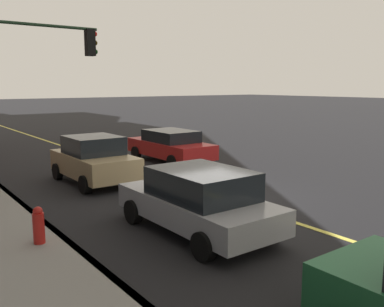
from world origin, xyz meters
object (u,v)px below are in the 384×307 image
object	(u,v)px
traffic_light_mast	(33,72)
car_red	(170,145)
car_silver	(199,200)
fire_hydrant	(39,229)
car_tan	(94,160)

from	to	relation	value
traffic_light_mast	car_red	bearing A→B (deg)	-76.22
car_silver	fire_hydrant	bearing A→B (deg)	71.15
car_tan	traffic_light_mast	size ratio (longest dim) A/B	0.69
car_red	fire_hydrant	distance (m)	10.50
car_red	car_tan	bearing A→B (deg)	112.07
car_tan	car_silver	world-z (taller)	car_tan
car_tan	car_silver	xyz separation A→B (m)	(-6.23, 0.14, -0.05)
traffic_light_mast	fire_hydrant	size ratio (longest dim) A/B	5.97
car_tan	fire_hydrant	size ratio (longest dim) A/B	4.12
car_red	fire_hydrant	bearing A→B (deg)	131.06
car_red	traffic_light_mast	xyz separation A→B (m)	(-1.54, 6.30, 3.09)
car_silver	fire_hydrant	size ratio (longest dim) A/B	4.59
traffic_light_mast	car_tan	bearing A→B (deg)	-97.82
car_silver	car_red	size ratio (longest dim) A/B	0.94
car_silver	traffic_light_mast	size ratio (longest dim) A/B	0.77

